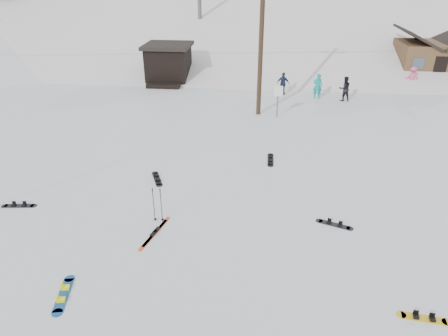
# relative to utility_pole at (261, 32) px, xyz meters

# --- Properties ---
(ground) EXTENTS (200.00, 200.00, 0.00)m
(ground) POSITION_rel_utility_pole_xyz_m (-2.00, -14.00, -4.68)
(ground) COLOR white
(ground) RESTS_ON ground
(ski_slope) EXTENTS (60.00, 85.24, 65.97)m
(ski_slope) POSITION_rel_utility_pole_xyz_m (-2.00, 41.00, -16.68)
(ski_slope) COLOR white
(ski_slope) RESTS_ON ground
(ridge_left) EXTENTS (47.54, 95.03, 58.38)m
(ridge_left) POSITION_rel_utility_pole_xyz_m (-38.00, 34.00, -15.68)
(ridge_left) COLOR white
(ridge_left) RESTS_ON ground
(treeline_crest) EXTENTS (50.00, 6.00, 10.00)m
(treeline_crest) POSITION_rel_utility_pole_xyz_m (-2.00, 72.00, -4.68)
(treeline_crest) COLOR black
(treeline_crest) RESTS_ON ski_slope
(utility_pole) EXTENTS (2.00, 0.26, 9.00)m
(utility_pole) POSITION_rel_utility_pole_xyz_m (0.00, 0.00, 0.00)
(utility_pole) COLOR #3A2819
(utility_pole) RESTS_ON ground
(trail_sign) EXTENTS (0.50, 0.09, 1.85)m
(trail_sign) POSITION_rel_utility_pole_xyz_m (1.10, -0.42, -3.41)
(trail_sign) COLOR #595B60
(trail_sign) RESTS_ON ground
(lift_hut) EXTENTS (3.40, 4.10, 2.75)m
(lift_hut) POSITION_rel_utility_pole_xyz_m (-7.00, 6.94, -3.32)
(lift_hut) COLOR black
(lift_hut) RESTS_ON ground
(cabin) EXTENTS (5.39, 4.40, 3.77)m
(cabin) POSITION_rel_utility_pole_xyz_m (13.00, 10.00, -3.20)
(cabin) COLOR brown
(cabin) RESTS_ON ground
(hero_snowboard) EXTENTS (0.53, 1.51, 0.11)m
(hero_snowboard) POSITION_rel_utility_pole_xyz_m (-4.78, -15.30, -4.65)
(hero_snowboard) COLOR #184E9D
(hero_snowboard) RESTS_ON ground
(hero_skis) EXTENTS (0.59, 1.93, 0.10)m
(hero_skis) POSITION_rel_utility_pole_xyz_m (-3.05, -12.31, -4.65)
(hero_skis) COLOR red
(hero_skis) RESTS_ON ground
(ski_poles) EXTENTS (0.36, 0.09, 1.29)m
(ski_poles) POSITION_rel_utility_pole_xyz_m (-3.11, -11.58, -4.02)
(ski_poles) COLOR black
(ski_poles) RESTS_ON ground
(board_scatter_a) EXTENTS (1.30, 0.37, 0.09)m
(board_scatter_a) POSITION_rel_utility_pole_xyz_m (-8.48, -11.20, -4.66)
(board_scatter_a) COLOR black
(board_scatter_a) RESTS_ON ground
(board_scatter_b) EXTENTS (0.72, 1.30, 0.10)m
(board_scatter_b) POSITION_rel_utility_pole_xyz_m (-3.94, -8.63, -4.66)
(board_scatter_b) COLOR black
(board_scatter_b) RESTS_ON ground
(board_scatter_d) EXTENTS (1.22, 0.60, 0.09)m
(board_scatter_d) POSITION_rel_utility_pole_xyz_m (2.93, -11.19, -4.66)
(board_scatter_d) COLOR black
(board_scatter_d) RESTS_ON ground
(board_scatter_e) EXTENTS (1.30, 0.37, 0.09)m
(board_scatter_e) POSITION_rel_utility_pole_xyz_m (4.60, -15.11, -4.66)
(board_scatter_e) COLOR yellow
(board_scatter_e) RESTS_ON ground
(board_scatter_f) EXTENTS (0.27, 1.43, 0.10)m
(board_scatter_f) POSITION_rel_utility_pole_xyz_m (0.75, -6.31, -4.66)
(board_scatter_f) COLOR black
(board_scatter_f) RESTS_ON ground
(skier_teal) EXTENTS (0.62, 0.42, 1.64)m
(skier_teal) POSITION_rel_utility_pole_xyz_m (3.78, 3.58, -3.86)
(skier_teal) COLOR #0E8C89
(skier_teal) RESTS_ON ground
(skier_dark) EXTENTS (0.90, 0.78, 1.59)m
(skier_dark) POSITION_rel_utility_pole_xyz_m (5.46, 3.22, -3.89)
(skier_dark) COLOR black
(skier_dark) RESTS_ON ground
(skier_pink) EXTENTS (0.96, 0.55, 1.49)m
(skier_pink) POSITION_rel_utility_pole_xyz_m (10.82, 6.97, -3.94)
(skier_pink) COLOR #E4507B
(skier_pink) RESTS_ON ground
(skier_navy) EXTENTS (0.96, 0.59, 1.52)m
(skier_navy) POSITION_rel_utility_pole_xyz_m (1.55, 4.18, -3.92)
(skier_navy) COLOR #1A2442
(skier_navy) RESTS_ON ground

